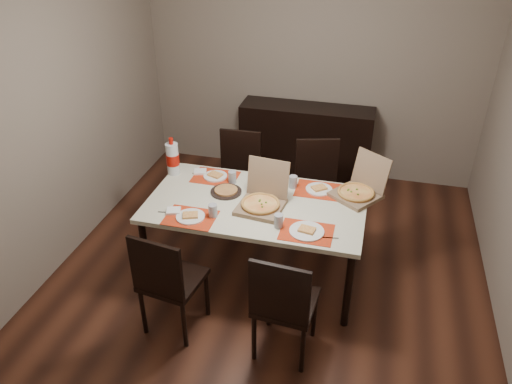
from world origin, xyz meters
TOP-DOWN VIEW (x-y plane):
  - ground at (0.00, 0.00)m, footprint 3.80×4.00m
  - room_walls at (0.00, 0.43)m, footprint 3.84×4.02m
  - sideboard at (0.00, 1.78)m, footprint 1.50×0.40m
  - dining_table at (-0.12, -0.07)m, footprint 1.80×1.00m
  - chair_near_left at (-0.58, -0.90)m, footprint 0.48×0.48m
  - chair_near_right at (0.30, -0.93)m, footprint 0.45×0.45m
  - chair_far_left at (-0.53, 0.79)m, footprint 0.43×0.43m
  - chair_far_right at (0.28, 0.79)m, footprint 0.52×0.52m
  - setting_near_left at (-0.54, -0.40)m, footprint 0.49×0.30m
  - setting_near_right at (0.30, -0.38)m, footprint 0.50×0.30m
  - setting_far_left at (-0.55, 0.24)m, footprint 0.44×0.30m
  - setting_far_right at (0.29, 0.25)m, footprint 0.49×0.30m
  - napkin_loose at (-0.11, -0.19)m, footprint 0.16×0.16m
  - pizza_box_center at (-0.06, -0.13)m, footprint 0.40×0.43m
  - pizza_box_right at (0.69, 0.24)m, footprint 0.50×0.51m
  - faina_plate at (-0.41, 0.02)m, footprint 0.27×0.27m
  - dip_bowl at (-0.08, 0.14)m, footprint 0.13×0.13m
  - soda_bottle at (-0.97, 0.23)m, footprint 0.12×0.12m

SIDE VIEW (x-z plane):
  - ground at x=0.00m, z-range -0.02..0.00m
  - sideboard at x=0.00m, z-range 0.00..0.90m
  - chair_near_left at x=-0.58m, z-range 0.05..0.98m
  - chair_near_right at x=0.30m, z-range 0.05..0.98m
  - chair_far_left at x=-0.53m, z-range 0.05..0.98m
  - chair_far_right at x=0.28m, z-range 0.05..0.98m
  - dining_table at x=-0.12m, z-range 0.31..1.06m
  - napkin_loose at x=-0.11m, z-range 0.75..0.77m
  - faina_plate at x=-0.41m, z-range 0.75..0.78m
  - dip_bowl at x=-0.08m, z-range 0.75..0.78m
  - setting_near_right at x=0.30m, z-range 0.72..0.83m
  - setting_near_left at x=-0.54m, z-range 0.72..0.83m
  - setting_far_left at x=-0.55m, z-range 0.72..0.83m
  - setting_far_right at x=0.29m, z-range 0.72..0.83m
  - pizza_box_right at x=0.69m, z-range 0.63..0.98m
  - pizza_box_center at x=-0.06m, z-range 0.63..0.99m
  - soda_bottle at x=-0.97m, z-range 0.72..1.08m
  - room_walls at x=0.00m, z-range 0.42..3.04m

